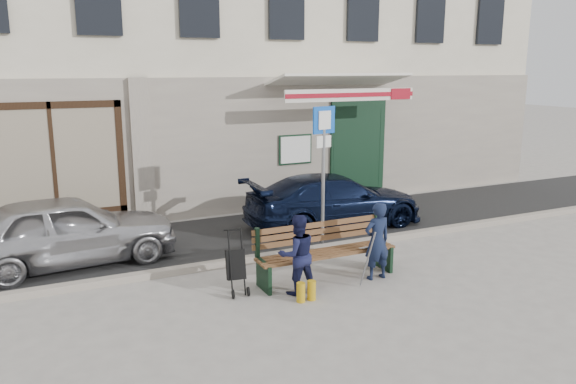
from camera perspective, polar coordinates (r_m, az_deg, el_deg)
ground at (r=8.95m, az=1.21°, el=-9.88°), size 80.00×80.00×0.00m
asphalt_lane at (r=11.64m, az=-5.65°, el=-4.55°), size 60.00×3.20×0.01m
curb at (r=10.21m, az=-2.58°, el=-6.66°), size 60.00×0.18×0.12m
building at (r=16.36m, az=-12.71°, el=17.71°), size 20.00×8.27×10.00m
car_silver at (r=10.54m, az=-21.54°, el=-3.65°), size 3.83×1.80×1.27m
car_navy at (r=12.26m, az=4.74°, el=-0.88°), size 4.03×1.73×1.16m
parking_sign at (r=10.56m, az=3.63°, el=3.85°), size 0.50×0.13×2.71m
bench at (r=9.24m, az=3.66°, el=-6.15°), size 2.40×1.17×0.98m
man at (r=9.30m, az=9.03°, el=-4.93°), size 0.48×0.32×1.30m
woman at (r=8.61m, az=0.94°, el=-6.36°), size 0.63×0.50×1.25m
stroller at (r=8.71m, az=-5.32°, el=-7.49°), size 0.33×0.43×0.99m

